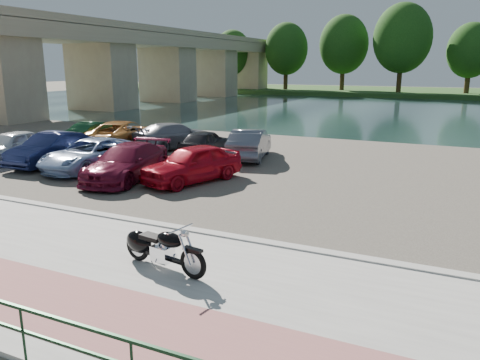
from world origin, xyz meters
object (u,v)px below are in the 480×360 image
(motorcycle, at_px, (157,247))
(car_0, at_px, (11,146))
(car_2, at_px, (92,155))
(car_1, at_px, (52,149))

(motorcycle, bearing_deg, car_0, 161.59)
(car_0, height_order, car_2, car_0)
(car_0, relative_size, car_2, 0.87)
(car_2, bearing_deg, motorcycle, -38.05)
(motorcycle, distance_m, car_2, 11.12)
(motorcycle, xyz_separation_m, car_2, (-8.42, 7.25, 0.14))
(car_2, bearing_deg, car_0, -176.05)
(car_0, xyz_separation_m, car_1, (2.39, 0.18, 0.01))
(car_1, bearing_deg, motorcycle, -37.72)
(car_0, height_order, car_1, car_1)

